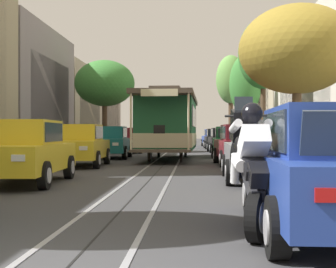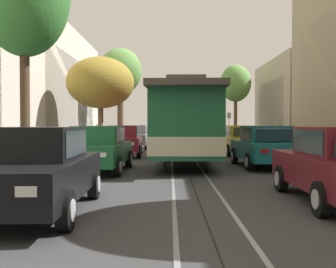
{
  "view_description": "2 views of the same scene",
  "coord_description": "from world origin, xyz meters",
  "px_view_note": "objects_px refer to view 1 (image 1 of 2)",
  "views": [
    {
      "loc": [
        1.18,
        -3.35,
        1.26
      ],
      "look_at": [
        -0.02,
        19.87,
        1.21
      ],
      "focal_mm": 52.99,
      "sensor_mm": 36.0,
      "label": 1
    },
    {
      "loc": [
        0.61,
        36.42,
        1.62
      ],
      "look_at": [
        0.76,
        6.99,
        0.93
      ],
      "focal_mm": 42.48,
      "sensor_mm": 36.0,
      "label": 2
    }
  ],
  "objects_px": {
    "street_tree_kerb_right_far": "(231,81)",
    "motorcycle_with_rider": "(250,161)",
    "parked_car_yellow_second_left": "(23,151)",
    "parked_car_green_fourth_right": "(230,142)",
    "cable_car_trolley": "(169,125)",
    "parked_car_blue_far_right": "(213,138)",
    "parked_car_black_fifth_right": "(223,140)",
    "parked_car_yellow_mid_left": "(79,145)",
    "street_tree_kerb_right_second": "(297,50)",
    "parked_car_maroon_mid_right": "(242,145)",
    "parked_car_blue_near_right": "(333,170)",
    "street_tree_kerb_right_mid": "(263,54)",
    "parked_car_grey_second_right": "(261,150)",
    "parked_car_maroon_fifth_left": "(129,140)",
    "parked_car_black_sixth_right": "(217,139)",
    "street_tree_kerb_left_second": "(105,84)",
    "parked_car_teal_fourth_left": "(110,142)",
    "street_tree_kerb_right_fourth": "(245,85)"
  },
  "relations": [
    {
      "from": "street_tree_kerb_right_far",
      "to": "motorcycle_with_rider",
      "type": "distance_m",
      "value": 42.05
    },
    {
      "from": "parked_car_yellow_second_left",
      "to": "parked_car_green_fourth_right",
      "type": "relative_size",
      "value": 1.0
    },
    {
      "from": "cable_car_trolley",
      "to": "parked_car_blue_far_right",
      "type": "bearing_deg",
      "value": 82.34
    },
    {
      "from": "parked_car_yellow_second_left",
      "to": "parked_car_black_fifth_right",
      "type": "height_order",
      "value": "same"
    },
    {
      "from": "parked_car_black_fifth_right",
      "to": "parked_car_yellow_mid_left",
      "type": "bearing_deg",
      "value": -114.36
    },
    {
      "from": "parked_car_black_fifth_right",
      "to": "street_tree_kerb_right_second",
      "type": "distance_m",
      "value": 16.06
    },
    {
      "from": "parked_car_yellow_second_left",
      "to": "parked_car_maroon_mid_right",
      "type": "bearing_deg",
      "value": 49.99
    },
    {
      "from": "parked_car_yellow_second_left",
      "to": "parked_car_blue_near_right",
      "type": "xyz_separation_m",
      "value": [
        5.98,
        -5.86,
        0.0
      ]
    },
    {
      "from": "parked_car_blue_far_right",
      "to": "street_tree_kerb_right_mid",
      "type": "height_order",
      "value": "street_tree_kerb_right_mid"
    },
    {
      "from": "parked_car_yellow_second_left",
      "to": "parked_car_blue_near_right",
      "type": "height_order",
      "value": "same"
    },
    {
      "from": "parked_car_grey_second_right",
      "to": "parked_car_green_fourth_right",
      "type": "bearing_deg",
      "value": 89.43
    },
    {
      "from": "parked_car_maroon_fifth_left",
      "to": "parked_car_blue_far_right",
      "type": "distance_m",
      "value": 15.41
    },
    {
      "from": "parked_car_grey_second_right",
      "to": "parked_car_black_sixth_right",
      "type": "xyz_separation_m",
      "value": [
        0.06,
        26.36,
        0.0
      ]
    },
    {
      "from": "parked_car_grey_second_right",
      "to": "street_tree_kerb_left_second",
      "type": "height_order",
      "value": "street_tree_kerb_left_second"
    },
    {
      "from": "parked_car_teal_fourth_left",
      "to": "street_tree_kerb_right_far",
      "type": "distance_m",
      "value": 25.09
    },
    {
      "from": "street_tree_kerb_right_second",
      "to": "street_tree_kerb_right_fourth",
      "type": "distance_m",
      "value": 21.47
    },
    {
      "from": "street_tree_kerb_right_far",
      "to": "motorcycle_with_rider",
      "type": "bearing_deg",
      "value": -93.94
    },
    {
      "from": "parked_car_maroon_fifth_left",
      "to": "parked_car_blue_far_right",
      "type": "relative_size",
      "value": 0.99
    },
    {
      "from": "street_tree_kerb_right_far",
      "to": "parked_car_black_fifth_right",
      "type": "bearing_deg",
      "value": -96.04
    },
    {
      "from": "parked_car_yellow_second_left",
      "to": "parked_car_grey_second_right",
      "type": "distance_m",
      "value": 6.1
    },
    {
      "from": "parked_car_green_fourth_right",
      "to": "parked_car_black_sixth_right",
      "type": "height_order",
      "value": "same"
    },
    {
      "from": "parked_car_teal_fourth_left",
      "to": "parked_car_blue_near_right",
      "type": "relative_size",
      "value": 1.0
    },
    {
      "from": "parked_car_grey_second_right",
      "to": "motorcycle_with_rider",
      "type": "relative_size",
      "value": 2.34
    },
    {
      "from": "street_tree_kerb_right_far",
      "to": "parked_car_maroon_mid_right",
      "type": "bearing_deg",
      "value": -93.4
    },
    {
      "from": "parked_car_maroon_mid_right",
      "to": "street_tree_kerb_right_mid",
      "type": "distance_m",
      "value": 9.79
    },
    {
      "from": "parked_car_teal_fourth_left",
      "to": "parked_car_blue_near_right",
      "type": "distance_m",
      "value": 19.23
    },
    {
      "from": "parked_car_yellow_mid_left",
      "to": "cable_car_trolley",
      "type": "distance_m",
      "value": 6.2
    },
    {
      "from": "parked_car_maroon_mid_right",
      "to": "parked_car_blue_far_right",
      "type": "height_order",
      "value": "same"
    },
    {
      "from": "parked_car_yellow_mid_left",
      "to": "parked_car_blue_near_right",
      "type": "relative_size",
      "value": 1.01
    },
    {
      "from": "street_tree_kerb_right_mid",
      "to": "street_tree_kerb_right_second",
      "type": "bearing_deg",
      "value": -92.06
    },
    {
      "from": "cable_car_trolley",
      "to": "parked_car_teal_fourth_left",
      "type": "bearing_deg",
      "value": 166.45
    },
    {
      "from": "parked_car_yellow_mid_left",
      "to": "cable_car_trolley",
      "type": "xyz_separation_m",
      "value": [
        3.16,
        5.26,
        0.86
      ]
    },
    {
      "from": "parked_car_green_fourth_right",
      "to": "motorcycle_with_rider",
      "type": "bearing_deg",
      "value": -93.49
    },
    {
      "from": "street_tree_kerb_left_second",
      "to": "cable_car_trolley",
      "type": "xyz_separation_m",
      "value": [
        4.67,
        -8.53,
        -2.85
      ]
    },
    {
      "from": "parked_car_green_fourth_right",
      "to": "parked_car_black_fifth_right",
      "type": "relative_size",
      "value": 1.0
    },
    {
      "from": "parked_car_yellow_mid_left",
      "to": "street_tree_kerb_right_fourth",
      "type": "distance_m",
      "value": 21.72
    },
    {
      "from": "parked_car_maroon_fifth_left",
      "to": "motorcycle_with_rider",
      "type": "height_order",
      "value": "motorcycle_with_rider"
    },
    {
      "from": "parked_car_blue_far_right",
      "to": "motorcycle_with_rider",
      "type": "relative_size",
      "value": 2.35
    },
    {
      "from": "parked_car_teal_fourth_left",
      "to": "street_tree_kerb_right_mid",
      "type": "distance_m",
      "value": 9.88
    },
    {
      "from": "parked_car_black_fifth_right",
      "to": "street_tree_kerb_right_fourth",
      "type": "distance_m",
      "value": 7.37
    },
    {
      "from": "parked_car_blue_far_right",
      "to": "parked_car_teal_fourth_left",
      "type": "bearing_deg",
      "value": -105.66
    },
    {
      "from": "street_tree_kerb_left_second",
      "to": "street_tree_kerb_right_fourth",
      "type": "relative_size",
      "value": 0.83
    },
    {
      "from": "parked_car_blue_near_right",
      "to": "parked_car_green_fourth_right",
      "type": "distance_m",
      "value": 19.83
    },
    {
      "from": "parked_car_maroon_fifth_left",
      "to": "motorcycle_with_rider",
      "type": "bearing_deg",
      "value": -79.27
    },
    {
      "from": "parked_car_yellow_second_left",
      "to": "parked_car_maroon_mid_right",
      "type": "height_order",
      "value": "same"
    },
    {
      "from": "parked_car_teal_fourth_left",
      "to": "parked_car_black_sixth_right",
      "type": "height_order",
      "value": "same"
    },
    {
      "from": "parked_car_maroon_mid_right",
      "to": "parked_car_green_fourth_right",
      "type": "distance_m",
      "value": 6.68
    },
    {
      "from": "parked_car_yellow_mid_left",
      "to": "parked_car_green_fourth_right",
      "type": "xyz_separation_m",
      "value": [
        6.25,
        7.52,
        0.0
      ]
    },
    {
      "from": "motorcycle_with_rider",
      "to": "parked_car_maroon_fifth_left",
      "type": "bearing_deg",
      "value": 100.73
    },
    {
      "from": "parked_car_teal_fourth_left",
      "to": "parked_car_black_fifth_right",
      "type": "relative_size",
      "value": 1.0
    }
  ]
}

